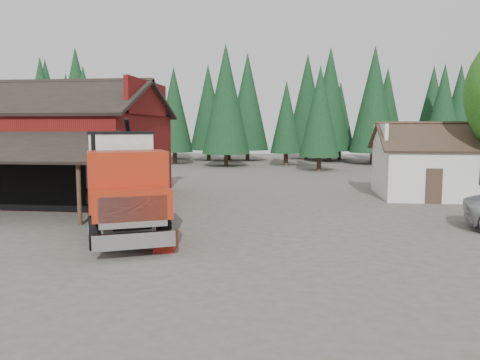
# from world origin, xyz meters

# --- Properties ---
(ground) EXTENTS (120.00, 120.00, 0.00)m
(ground) POSITION_xyz_m (0.00, 0.00, 0.00)
(ground) COLOR #4D473D
(ground) RESTS_ON ground
(red_barn) EXTENTS (12.80, 13.63, 7.18)m
(red_barn) POSITION_xyz_m (-11.00, 9.90, 2.69)
(red_barn) COLOR #601510
(red_barn) RESTS_ON ground
(farmhouse) EXTENTS (8.60, 6.42, 4.65)m
(farmhouse) POSITION_xyz_m (13.00, 13.00, 1.67)
(farmhouse) COLOR silver
(farmhouse) RESTS_ON ground
(conifer_backdrop) EXTENTS (76.00, 16.00, 16.00)m
(conifer_backdrop) POSITION_xyz_m (0.00, 42.00, 0.00)
(conifer_backdrop) COLOR black
(conifer_backdrop) RESTS_ON ground
(near_pine_a) EXTENTS (4.40, 4.40, 11.40)m
(near_pine_a) POSITION_xyz_m (-22.00, 28.00, 6.39)
(near_pine_a) COLOR #382619
(near_pine_a) RESTS_ON ground
(near_pine_b) EXTENTS (3.96, 3.96, 10.40)m
(near_pine_b) POSITION_xyz_m (6.00, 30.00, 5.89)
(near_pine_b) COLOR #382619
(near_pine_b) RESTS_ON ground
(near_pine_d) EXTENTS (5.28, 5.28, 13.40)m
(near_pine_d) POSITION_xyz_m (-4.00, 34.00, 7.39)
(near_pine_d) COLOR #382619
(near_pine_d) RESTS_ON ground
(feed_truck) EXTENTS (6.93, 10.71, 4.74)m
(feed_truck) POSITION_xyz_m (-3.51, 1.88, 2.22)
(feed_truck) COLOR black
(feed_truck) RESTS_ON ground
(equip_box) EXTENTS (0.82, 1.17, 0.60)m
(equip_box) POSITION_xyz_m (-0.66, -1.56, 0.30)
(equip_box) COLOR maroon
(equip_box) RESTS_ON ground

